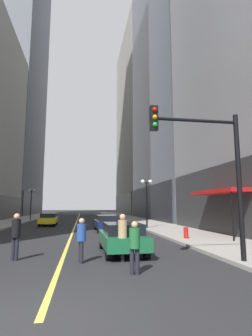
# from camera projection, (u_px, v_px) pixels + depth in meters

# --- Properties ---
(ground_plane) EXTENTS (200.00, 200.00, 0.00)m
(ground_plane) POSITION_uv_depth(u_px,v_px,m) (77.00, 220.00, 38.94)
(ground_plane) COLOR #262628
(sidewalk_left) EXTENTS (4.50, 78.00, 0.15)m
(sidewalk_left) POSITION_uv_depth(u_px,v_px,m) (18.00, 220.00, 37.64)
(sidewalk_left) COLOR #9E9991
(sidewalk_left) RESTS_ON ground
(sidewalk_right) EXTENTS (4.50, 78.00, 0.15)m
(sidewalk_right) POSITION_uv_depth(u_px,v_px,m) (132.00, 219.00, 40.26)
(sidewalk_right) COLOR #9E9991
(sidewalk_right) RESTS_ON ground
(lane_centre_stripe) EXTENTS (0.16, 70.00, 0.01)m
(lane_centre_stripe) POSITION_uv_depth(u_px,v_px,m) (77.00, 220.00, 38.94)
(lane_centre_stripe) COLOR #E5D64C
(lane_centre_stripe) RESTS_ON ground
(building_left_far) EXTENTS (13.31, 26.00, 88.39)m
(building_left_far) POSITION_uv_depth(u_px,v_px,m) (15.00, 38.00, 66.90)
(building_left_far) COLOR slate
(building_left_far) RESTS_ON ground
(building_right_far) EXTENTS (10.29, 26.00, 46.92)m
(building_right_far) POSITION_uv_depth(u_px,v_px,m) (142.00, 123.00, 69.14)
(building_right_far) COLOR #A8A399
(building_right_far) RESTS_ON ground
(storefront_awning_right) EXTENTS (1.60, 5.48, 3.12)m
(storefront_awning_right) POSITION_uv_depth(u_px,v_px,m) (219.00, 192.00, 17.62)
(storefront_awning_right) COLOR #B21414
(storefront_awning_right) RESTS_ON ground
(car_green) EXTENTS (1.82, 4.10, 1.32)m
(car_green) POSITION_uv_depth(u_px,v_px,m) (122.00, 237.00, 11.73)
(car_green) COLOR #196038
(car_green) RESTS_ON ground
(car_navy) EXTENTS (2.09, 4.61, 1.32)m
(car_navy) POSITION_uv_depth(u_px,v_px,m) (107.00, 222.00, 22.00)
(car_navy) COLOR #141E4C
(car_navy) RESTS_ON ground
(car_yellow) EXTENTS (1.85, 4.28, 1.32)m
(car_yellow) POSITION_uv_depth(u_px,v_px,m) (49.00, 219.00, 28.08)
(car_yellow) COLOR yellow
(car_yellow) RESTS_ON ground
(pedestrian_in_black_coat) EXTENTS (0.46, 0.46, 1.78)m
(pedestrian_in_black_coat) POSITION_uv_depth(u_px,v_px,m) (16.00, 233.00, 10.31)
(pedestrian_in_black_coat) COLOR black
(pedestrian_in_black_coat) RESTS_ON ground
(pedestrian_in_green_parka) EXTENTS (0.40, 0.40, 1.60)m
(pedestrian_in_green_parka) POSITION_uv_depth(u_px,v_px,m) (135.00, 243.00, 8.20)
(pedestrian_in_green_parka) COLOR black
(pedestrian_in_green_parka) RESTS_ON ground
(pedestrian_in_tan_trench) EXTENTS (0.38, 0.38, 1.76)m
(pedestrian_in_tan_trench) POSITION_uv_depth(u_px,v_px,m) (123.00, 233.00, 10.14)
(pedestrian_in_tan_trench) COLOR black
(pedestrian_in_tan_trench) RESTS_ON ground
(pedestrian_in_blue_hoodie) EXTENTS (0.41, 0.41, 1.62)m
(pedestrian_in_blue_hoodie) POSITION_uv_depth(u_px,v_px,m) (81.00, 237.00, 9.84)
(pedestrian_in_blue_hoodie) COLOR black
(pedestrian_in_blue_hoodie) RESTS_ON ground
(traffic_light_near_right) EXTENTS (3.43, 0.35, 5.65)m
(traffic_light_near_right) POSITION_uv_depth(u_px,v_px,m) (212.00, 160.00, 9.69)
(traffic_light_near_right) COLOR black
(traffic_light_near_right) RESTS_ON ground
(street_lamp_left_far) EXTENTS (1.06, 0.36, 4.43)m
(street_lamp_left_far) POSITION_uv_depth(u_px,v_px,m) (31.00, 197.00, 37.19)
(street_lamp_left_far) COLOR black
(street_lamp_left_far) RESTS_ON ground
(street_lamp_right_mid) EXTENTS (1.06, 0.36, 4.43)m
(street_lamp_right_mid) POSITION_uv_depth(u_px,v_px,m) (147.00, 193.00, 23.88)
(street_lamp_right_mid) COLOR black
(street_lamp_right_mid) RESTS_ON ground
(fire_hydrant_right) EXTENTS (0.28, 0.28, 0.80)m
(fire_hydrant_right) POSITION_uv_depth(u_px,v_px,m) (186.00, 234.00, 15.91)
(fire_hydrant_right) COLOR red
(fire_hydrant_right) RESTS_ON ground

